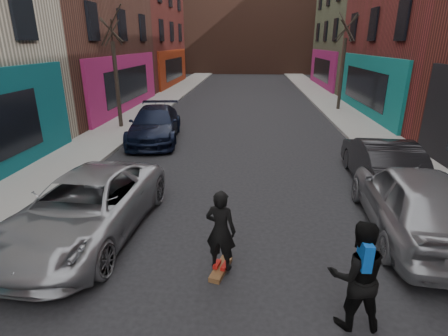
% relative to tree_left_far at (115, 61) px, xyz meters
% --- Properties ---
extents(sidewalk_left, '(2.50, 84.00, 0.13)m').
position_rel_tree_left_far_xyz_m(sidewalk_left, '(-0.05, 12.00, -3.31)').
color(sidewalk_left, gray).
rests_on(sidewalk_left, ground).
extents(sidewalk_right, '(2.50, 84.00, 0.13)m').
position_rel_tree_left_far_xyz_m(sidewalk_right, '(12.45, 12.00, -3.31)').
color(sidewalk_right, gray).
rests_on(sidewalk_right, ground).
extents(building_far, '(40.00, 10.00, 14.00)m').
position_rel_tree_left_far_xyz_m(building_far, '(6.20, 38.00, 3.62)').
color(building_far, '#47281E').
rests_on(building_far, ground).
extents(tree_left_far, '(2.00, 2.00, 6.50)m').
position_rel_tree_left_far_xyz_m(tree_left_far, '(0.00, 0.00, 0.00)').
color(tree_left_far, black).
rests_on(tree_left_far, sidewalk_left).
extents(tree_right_far, '(2.00, 2.00, 6.80)m').
position_rel_tree_left_far_xyz_m(tree_right_far, '(12.40, 6.00, 0.15)').
color(tree_right_far, black).
rests_on(tree_right_far, sidewalk_right).
extents(parked_left_far, '(2.67, 5.27, 1.43)m').
position_rel_tree_left_far_xyz_m(parked_left_far, '(3.00, -10.43, -2.67)').
color(parked_left_far, gray).
rests_on(parked_left_far, ground).
extents(parked_left_end, '(2.74, 5.36, 1.49)m').
position_rel_tree_left_far_xyz_m(parked_left_end, '(2.39, -2.11, -2.64)').
color(parked_left_end, black).
rests_on(parked_left_end, ground).
extents(parked_right_far, '(2.38, 5.10, 1.69)m').
position_rel_tree_left_far_xyz_m(parked_right_far, '(10.49, -9.77, -2.54)').
color(parked_right_far, gray).
rests_on(parked_right_far, ground).
extents(parked_right_end, '(1.82, 4.62, 1.50)m').
position_rel_tree_left_far_xyz_m(parked_right_end, '(10.80, -6.68, -2.63)').
color(parked_right_end, black).
rests_on(parked_right_end, ground).
extents(skateboard, '(0.42, 0.83, 0.10)m').
position_rel_tree_left_far_xyz_m(skateboard, '(6.18, -11.58, -3.33)').
color(skateboard, brown).
rests_on(skateboard, ground).
extents(skateboarder, '(0.67, 0.53, 1.62)m').
position_rel_tree_left_far_xyz_m(skateboarder, '(6.18, -11.58, -2.47)').
color(skateboarder, black).
rests_on(skateboarder, skateboard).
extents(pedestrian, '(0.91, 0.72, 1.82)m').
position_rel_tree_left_far_xyz_m(pedestrian, '(8.36, -12.76, -2.46)').
color(pedestrian, black).
rests_on(pedestrian, ground).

